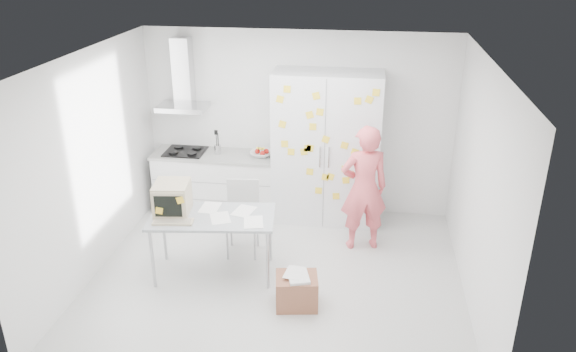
# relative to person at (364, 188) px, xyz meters

# --- Properties ---
(floor) EXTENTS (4.50, 4.00, 0.02)m
(floor) POSITION_rel_person_xyz_m (-1.01, -0.91, -0.87)
(floor) COLOR silver
(floor) RESTS_ON ground
(walls) EXTENTS (4.52, 4.01, 2.70)m
(walls) POSITION_rel_person_xyz_m (-1.01, -0.19, 0.49)
(walls) COLOR white
(walls) RESTS_ON ground
(ceiling) EXTENTS (4.50, 4.00, 0.02)m
(ceiling) POSITION_rel_person_xyz_m (-1.01, -0.91, 1.84)
(ceiling) COLOR white
(ceiling) RESTS_ON walls
(counter_run) EXTENTS (1.84, 0.63, 1.28)m
(counter_run) POSITION_rel_person_xyz_m (-2.21, 0.79, -0.39)
(counter_run) COLOR white
(counter_run) RESTS_ON ground
(range_hood) EXTENTS (0.70, 0.48, 1.01)m
(range_hood) POSITION_rel_person_xyz_m (-2.66, 0.92, 1.10)
(range_hood) COLOR silver
(range_hood) RESTS_ON walls
(tall_cabinet) EXTENTS (1.50, 0.68, 2.20)m
(tall_cabinet) POSITION_rel_person_xyz_m (-0.56, 0.76, 0.24)
(tall_cabinet) COLOR silver
(tall_cabinet) RESTS_ON ground
(person) EXTENTS (0.71, 0.56, 1.72)m
(person) POSITION_rel_person_xyz_m (0.00, 0.00, 0.00)
(person) COLOR #EE5C64
(person) RESTS_ON ground
(desk) EXTENTS (1.57, 0.92, 1.19)m
(desk) POSITION_rel_person_xyz_m (-2.09, -0.93, 0.04)
(desk) COLOR #9DA2A7
(desk) RESTS_ON ground
(chair) EXTENTS (0.48, 0.48, 0.98)m
(chair) POSITION_rel_person_xyz_m (-1.55, -0.32, -0.31)
(chair) COLOR #B5B5B2
(chair) RESTS_ON ground
(cardboard_box) EXTENTS (0.52, 0.45, 0.41)m
(cardboard_box) POSITION_rel_person_xyz_m (-0.69, -1.44, -0.66)
(cardboard_box) COLOR #91593F
(cardboard_box) RESTS_ON ground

